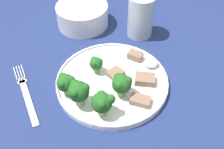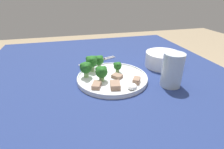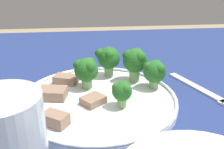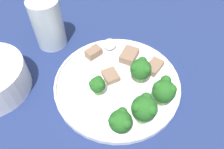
# 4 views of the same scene
# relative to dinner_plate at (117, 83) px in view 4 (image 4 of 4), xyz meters

# --- Properties ---
(table) EXTENTS (1.24, 1.09, 0.78)m
(table) POSITION_rel_dinner_plate_xyz_m (-0.03, -0.01, -0.11)
(table) COLOR navy
(table) RESTS_ON ground_plane
(dinner_plate) EXTENTS (0.28, 0.28, 0.02)m
(dinner_plate) POSITION_rel_dinner_plate_xyz_m (0.00, 0.00, 0.00)
(dinner_plate) COLOR white
(dinner_plate) RESTS_ON table
(drinking_glass) EXTENTS (0.08, 0.08, 0.13)m
(drinking_glass) POSITION_rel_dinner_plate_xyz_m (0.10, 0.20, 0.05)
(drinking_glass) COLOR #B2C1CC
(drinking_glass) RESTS_ON table
(broccoli_floret_near_rim_left) EXTENTS (0.05, 0.05, 0.06)m
(broccoli_floret_near_rim_left) POSITION_rel_dinner_plate_xyz_m (-0.02, -0.10, 0.04)
(broccoli_floret_near_rim_left) COLOR #7FA866
(broccoli_floret_near_rim_left) RESTS_ON dinner_plate
(broccoli_floret_center_left) EXTENTS (0.05, 0.05, 0.06)m
(broccoli_floret_center_left) POSITION_rel_dinner_plate_xyz_m (0.02, -0.05, 0.04)
(broccoli_floret_center_left) COLOR #7FA866
(broccoli_floret_center_left) RESTS_ON dinner_plate
(broccoli_floret_back_left) EXTENTS (0.05, 0.05, 0.07)m
(broccoli_floret_back_left) POSITION_rel_dinner_plate_xyz_m (-0.08, -0.07, 0.05)
(broccoli_floret_back_left) COLOR #7FA866
(broccoli_floret_back_left) RESTS_ON dinner_plate
(broccoli_floret_front_left) EXTENTS (0.03, 0.03, 0.05)m
(broccoli_floret_front_left) POSITION_rel_dinner_plate_xyz_m (-0.04, 0.03, 0.03)
(broccoli_floret_front_left) COLOR #7FA866
(broccoli_floret_front_left) RESTS_ON dinner_plate
(broccoli_floret_center_back) EXTENTS (0.04, 0.04, 0.06)m
(broccoli_floret_center_back) POSITION_rel_dinner_plate_xyz_m (-0.11, -0.03, 0.04)
(broccoli_floret_center_back) COLOR #7FA866
(broccoli_floret_center_back) RESTS_ON dinner_plate
(meat_slice_front_slice) EXTENTS (0.05, 0.05, 0.01)m
(meat_slice_front_slice) POSITION_rel_dinner_plate_xyz_m (0.01, 0.02, 0.01)
(meat_slice_front_slice) COLOR #846651
(meat_slice_front_slice) RESTS_ON dinner_plate
(meat_slice_middle_slice) EXTENTS (0.05, 0.04, 0.02)m
(meat_slice_middle_slice) POSITION_rel_dinner_plate_xyz_m (0.07, 0.08, 0.01)
(meat_slice_middle_slice) COLOR #846651
(meat_slice_middle_slice) RESTS_ON dinner_plate
(meat_slice_rear_slice) EXTENTS (0.05, 0.04, 0.02)m
(meat_slice_rear_slice) POSITION_rel_dinner_plate_xyz_m (0.06, -0.07, 0.01)
(meat_slice_rear_slice) COLOR #846651
(meat_slice_rear_slice) RESTS_ON dinner_plate
(meat_slice_edge_slice) EXTENTS (0.05, 0.04, 0.02)m
(meat_slice_edge_slice) POSITION_rel_dinner_plate_xyz_m (0.08, -0.01, 0.01)
(meat_slice_edge_slice) COLOR #846651
(meat_slice_edge_slice) RESTS_ON dinner_plate
(sauce_dollop) EXTENTS (0.04, 0.03, 0.02)m
(sauce_dollop) POSITION_rel_dinner_plate_xyz_m (0.11, 0.05, 0.01)
(sauce_dollop) COLOR white
(sauce_dollop) RESTS_ON dinner_plate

